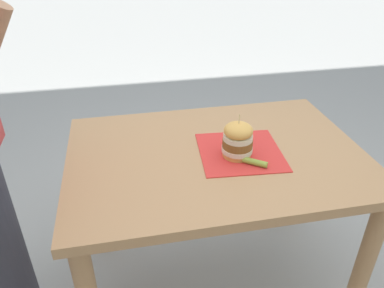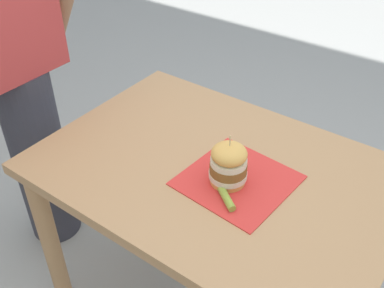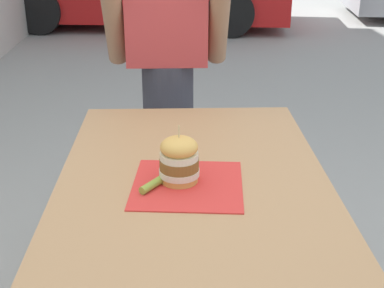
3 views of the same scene
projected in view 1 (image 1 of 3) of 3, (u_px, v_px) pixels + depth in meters
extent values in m
plane|color=#9E9E99|center=(211.00, 282.00, 1.91)|extent=(80.00, 80.00, 0.00)
cube|color=tan|center=(216.00, 156.00, 1.52)|extent=(0.83, 1.19, 0.04)
cylinder|color=tan|center=(362.00, 270.00, 1.51)|extent=(0.07, 0.07, 0.74)
cylinder|color=tan|center=(289.00, 171.00, 2.11)|extent=(0.07, 0.07, 0.74)
cylinder|color=tan|center=(96.00, 195.00, 1.93)|extent=(0.07, 0.07, 0.74)
cube|color=red|center=(240.00, 152.00, 1.51)|extent=(0.35, 0.35, 0.00)
cylinder|color=gold|center=(237.00, 153.00, 1.48)|extent=(0.11, 0.11, 0.02)
cylinder|color=beige|center=(237.00, 149.00, 1.47)|extent=(0.12, 0.12, 0.02)
cylinder|color=brown|center=(238.00, 143.00, 1.45)|extent=(0.12, 0.12, 0.03)
cylinder|color=beige|center=(238.00, 137.00, 1.44)|extent=(0.11, 0.11, 0.02)
ellipsoid|color=gold|center=(238.00, 131.00, 1.42)|extent=(0.11, 0.11, 0.06)
cylinder|color=#D1B77F|center=(239.00, 121.00, 1.40)|extent=(0.00, 0.00, 0.05)
cylinder|color=#8EA83D|center=(255.00, 162.00, 1.42)|extent=(0.08, 0.09, 0.02)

